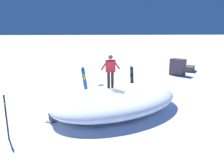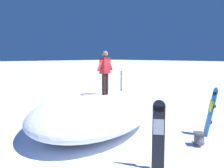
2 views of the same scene
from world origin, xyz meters
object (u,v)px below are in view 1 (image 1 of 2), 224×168
backpack_near (101,87)px  backpack_far (53,117)px  snowboard_secondary_upright (132,78)px  trail_marker_pole (6,116)px  snowboard_primary_upright (84,79)px  snowboarder_standing (111,69)px

backpack_near → backpack_far: 5.64m
snowboard_secondary_upright → trail_marker_pole: 8.76m
snowboard_primary_upright → backpack_near: (-1.10, -0.14, -0.63)m
snowboarder_standing → backpack_near: snowboarder_standing is taller
backpack_far → trail_marker_pole: size_ratio=0.36×
snowboard_primary_upright → snowboard_secondary_upright: snowboard_secondary_upright is taller
snowboard_secondary_upright → snowboarder_standing: bearing=65.4°
snowboard_primary_upright → trail_marker_pole: 6.99m
snowboard_secondary_upright → backpack_near: (2.08, -0.03, -0.64)m
snowboarder_standing → snowboard_secondary_upright: size_ratio=1.03×
snowboard_primary_upright → backpack_far: size_ratio=2.59×
backpack_far → snowboard_primary_upright: bearing=-102.8°
backpack_near → backpack_far: (2.25, 5.17, 0.03)m
snowboard_secondary_upright → backpack_near: size_ratio=3.09×
snowboard_primary_upright → backpack_near: snowboard_primary_upright is taller
snowboarder_standing → snowboard_primary_upright: bearing=-66.4°
snowboarder_standing → trail_marker_pole: 5.21m
snowboarder_standing → backpack_far: snowboarder_standing is taller
snowboard_primary_upright → backpack_near: 1.28m
snowboarder_standing → backpack_far: 3.61m
snowboard_primary_upright → trail_marker_pole: (2.56, 6.51, 0.09)m
snowboarder_standing → trail_marker_pole: (4.08, 3.01, -1.19)m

